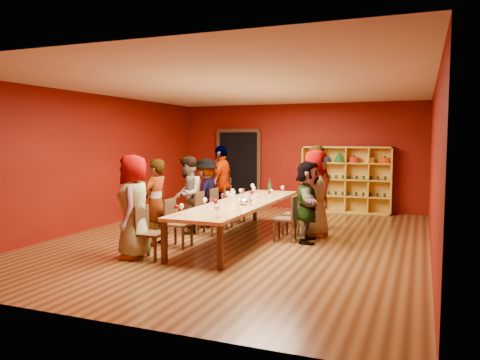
% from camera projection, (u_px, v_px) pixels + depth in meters
% --- Properties ---
extents(room_shell, '(7.10, 9.10, 3.04)m').
position_uv_depth(room_shell, '(242.00, 164.00, 9.21)').
color(room_shell, '#4E2E14').
rests_on(room_shell, ground).
extents(tasting_table, '(1.10, 4.50, 0.75)m').
position_uv_depth(tasting_table, '(242.00, 205.00, 9.28)').
color(tasting_table, tan).
rests_on(tasting_table, ground).
extents(doorway, '(1.40, 0.17, 2.30)m').
position_uv_depth(doorway, '(239.00, 168.00, 14.01)').
color(doorway, black).
rests_on(doorway, ground).
extents(shelving_unit, '(2.40, 0.40, 1.80)m').
position_uv_depth(shelving_unit, '(346.00, 176.00, 12.75)').
color(shelving_unit, gold).
rests_on(shelving_unit, ground).
extents(chair_person_left_0, '(0.42, 0.42, 0.89)m').
position_uv_depth(chair_person_left_0, '(147.00, 230.00, 7.77)').
color(chair_person_left_0, '#331F11').
rests_on(chair_person_left_0, ground).
extents(person_left_0, '(0.76, 0.96, 1.74)m').
position_uv_depth(person_left_0, '(134.00, 206.00, 7.83)').
color(person_left_0, pink).
rests_on(person_left_0, ground).
extents(chair_person_left_1, '(0.42, 0.42, 0.89)m').
position_uv_depth(chair_person_left_1, '(175.00, 220.00, 8.65)').
color(chair_person_left_1, '#331F11').
rests_on(chair_person_left_1, ground).
extents(person_left_1, '(0.50, 0.64, 1.63)m').
position_uv_depth(person_left_1, '(156.00, 202.00, 8.77)').
color(person_left_1, pink).
rests_on(person_left_1, ground).
extents(chair_person_left_2, '(0.42, 0.42, 0.89)m').
position_uv_depth(chair_person_left_2, '(204.00, 211.00, 9.80)').
color(chair_person_left_2, '#331F11').
rests_on(chair_person_left_2, ground).
extents(person_left_2, '(0.67, 0.89, 1.64)m').
position_uv_depth(person_left_2, '(188.00, 195.00, 9.91)').
color(person_left_2, '#5B77BB').
rests_on(person_left_2, ground).
extents(chair_person_left_3, '(0.42, 0.42, 0.89)m').
position_uv_depth(chair_person_left_3, '(219.00, 206.00, 10.48)').
color(chair_person_left_3, '#331F11').
rests_on(chair_person_left_3, ground).
extents(person_left_3, '(0.43, 1.02, 1.56)m').
position_uv_depth(person_left_3, '(206.00, 193.00, 10.57)').
color(person_left_3, beige).
rests_on(person_left_3, ground).
extents(chair_person_left_4, '(0.42, 0.42, 0.89)m').
position_uv_depth(chair_person_left_4, '(232.00, 202.00, 11.20)').
color(chair_person_left_4, '#331F11').
rests_on(chair_person_left_4, ground).
extents(person_left_4, '(0.53, 1.10, 1.84)m').
position_uv_depth(person_left_4, '(222.00, 184.00, 11.26)').
color(person_left_4, silver).
rests_on(person_left_4, ground).
extents(chair_person_right_2, '(0.42, 0.42, 0.89)m').
position_uv_depth(chair_person_right_2, '(289.00, 216.00, 9.18)').
color(chair_person_right_2, '#331F11').
rests_on(chair_person_right_2, ground).
extents(person_right_2, '(0.66, 1.52, 1.58)m').
position_uv_depth(person_right_2, '(308.00, 202.00, 9.02)').
color(person_right_2, '#16183D').
rests_on(person_right_2, ground).
extents(chair_person_right_3, '(0.42, 0.42, 0.89)m').
position_uv_depth(chair_person_right_3, '(297.00, 211.00, 9.74)').
color(chair_person_right_3, '#331F11').
rests_on(chair_person_right_3, ground).
extents(person_right_3, '(0.53, 0.90, 1.78)m').
position_uv_depth(person_right_3, '(315.00, 193.00, 9.56)').
color(person_right_3, silver).
rests_on(person_right_3, ground).
extents(chair_person_right_4, '(0.42, 0.42, 0.89)m').
position_uv_depth(chair_person_right_4, '(306.00, 206.00, 10.53)').
color(chair_person_right_4, '#331F11').
rests_on(chair_person_right_4, ground).
extents(person_right_4, '(0.67, 0.79, 1.86)m').
position_uv_depth(person_right_4, '(319.00, 187.00, 10.39)').
color(person_right_4, '#4E4E53').
rests_on(person_right_4, ground).
extents(wine_glass_0, '(0.08, 0.08, 0.20)m').
position_uv_depth(wine_glass_0, '(217.00, 208.00, 7.51)').
color(wine_glass_0, white).
rests_on(wine_glass_0, tasting_table).
extents(wine_glass_1, '(0.08, 0.08, 0.20)m').
position_uv_depth(wine_glass_1, '(205.00, 200.00, 8.43)').
color(wine_glass_1, white).
rests_on(wine_glass_1, tasting_table).
extents(wine_glass_2, '(0.08, 0.08, 0.19)m').
position_uv_depth(wine_glass_2, '(222.00, 196.00, 9.21)').
color(wine_glass_2, white).
rests_on(wine_glass_2, tasting_table).
extents(wine_glass_3, '(0.07, 0.07, 0.18)m').
position_uv_depth(wine_glass_3, '(241.00, 191.00, 10.10)').
color(wine_glass_3, white).
rests_on(wine_glass_3, tasting_table).
extents(wine_glass_4, '(0.08, 0.08, 0.21)m').
position_uv_depth(wine_glass_4, '(253.00, 186.00, 10.94)').
color(wine_glass_4, white).
rests_on(wine_glass_4, tasting_table).
extents(wine_glass_5, '(0.07, 0.07, 0.18)m').
position_uv_depth(wine_glass_5, '(272.00, 191.00, 10.00)').
color(wine_glass_5, white).
rests_on(wine_glass_5, tasting_table).
extents(wine_glass_6, '(0.08, 0.08, 0.21)m').
position_uv_depth(wine_glass_6, '(216.00, 202.00, 8.13)').
color(wine_glass_6, white).
rests_on(wine_glass_6, tasting_table).
extents(wine_glass_7, '(0.07, 0.07, 0.18)m').
position_uv_depth(wine_glass_7, '(284.00, 188.00, 10.79)').
color(wine_glass_7, white).
rests_on(wine_glass_7, tasting_table).
extents(wine_glass_8, '(0.07, 0.07, 0.18)m').
position_uv_depth(wine_glass_8, '(282.00, 188.00, 10.73)').
color(wine_glass_8, white).
rests_on(wine_glass_8, tasting_table).
extents(wine_glass_9, '(0.08, 0.08, 0.21)m').
position_uv_depth(wine_glass_9, '(231.00, 196.00, 8.97)').
color(wine_glass_9, white).
rests_on(wine_glass_9, tasting_table).
extents(wine_glass_10, '(0.09, 0.09, 0.21)m').
position_uv_depth(wine_glass_10, '(217.00, 209.00, 7.38)').
color(wine_glass_10, white).
rests_on(wine_glass_10, tasting_table).
extents(wine_glass_11, '(0.07, 0.07, 0.18)m').
position_uv_depth(wine_glass_11, '(243.00, 190.00, 10.21)').
color(wine_glass_11, white).
rests_on(wine_glass_11, tasting_table).
extents(wine_glass_12, '(0.07, 0.07, 0.18)m').
position_uv_depth(wine_glass_12, '(211.00, 200.00, 8.56)').
color(wine_glass_12, white).
rests_on(wine_glass_12, tasting_table).
extents(wine_glass_13, '(0.08, 0.08, 0.21)m').
position_uv_depth(wine_glass_13, '(228.00, 194.00, 9.38)').
color(wine_glass_13, white).
rests_on(wine_glass_13, tasting_table).
extents(wine_glass_14, '(0.07, 0.07, 0.18)m').
position_uv_depth(wine_glass_14, '(176.00, 208.00, 7.59)').
color(wine_glass_14, white).
rests_on(wine_glass_14, tasting_table).
extents(wine_glass_15, '(0.08, 0.08, 0.19)m').
position_uv_depth(wine_glass_15, '(239.00, 202.00, 8.32)').
color(wine_glass_15, white).
rests_on(wine_glass_15, tasting_table).
extents(wine_glass_16, '(0.08, 0.08, 0.20)m').
position_uv_depth(wine_glass_16, '(240.00, 200.00, 8.44)').
color(wine_glass_16, white).
rests_on(wine_glass_16, tasting_table).
extents(wine_glass_17, '(0.08, 0.08, 0.19)m').
position_uv_depth(wine_glass_17, '(182.00, 206.00, 7.73)').
color(wine_glass_17, white).
rests_on(wine_glass_17, tasting_table).
extents(wine_glass_18, '(0.07, 0.07, 0.18)m').
position_uv_depth(wine_glass_18, '(269.00, 192.00, 9.83)').
color(wine_glass_18, white).
rests_on(wine_glass_18, tasting_table).
extents(wine_glass_19, '(0.08, 0.08, 0.20)m').
position_uv_depth(wine_glass_19, '(254.00, 189.00, 10.45)').
color(wine_glass_19, white).
rests_on(wine_glass_19, tasting_table).
extents(wine_glass_20, '(0.08, 0.08, 0.19)m').
position_uv_depth(wine_glass_20, '(257.00, 196.00, 9.07)').
color(wine_glass_20, white).
rests_on(wine_glass_20, tasting_table).
extents(wine_glass_21, '(0.08, 0.08, 0.21)m').
position_uv_depth(wine_glass_21, '(252.00, 193.00, 9.57)').
color(wine_glass_21, white).
rests_on(wine_glass_21, tasting_table).
extents(spittoon_bowl, '(0.28, 0.28, 0.15)m').
position_uv_depth(spittoon_bowl, '(245.00, 201.00, 8.91)').
color(spittoon_bowl, '#B8BABF').
rests_on(spittoon_bowl, tasting_table).
extents(carafe_a, '(0.12, 0.12, 0.26)m').
position_uv_depth(carafe_a, '(233.00, 196.00, 9.31)').
color(carafe_a, white).
rests_on(carafe_a, tasting_table).
extents(carafe_b, '(0.11, 0.11, 0.23)m').
position_uv_depth(carafe_b, '(248.00, 200.00, 8.83)').
color(carafe_b, white).
rests_on(carafe_b, tasting_table).
extents(wine_bottle, '(0.09, 0.09, 0.34)m').
position_uv_depth(wine_bottle, '(270.00, 188.00, 10.70)').
color(wine_bottle, '#133416').
rests_on(wine_bottle, tasting_table).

